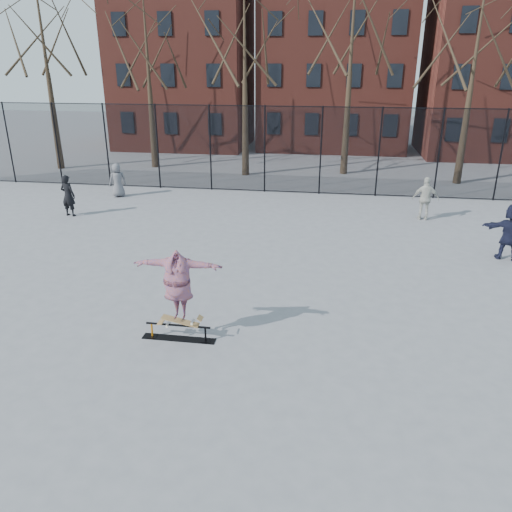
% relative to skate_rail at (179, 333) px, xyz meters
% --- Properties ---
extents(ground, '(100.00, 100.00, 0.00)m').
position_rel_skate_rail_xyz_m(ground, '(1.43, 0.78, -0.14)').
color(ground, slate).
extents(skate_rail, '(1.68, 0.26, 0.37)m').
position_rel_skate_rail_xyz_m(skate_rail, '(0.00, 0.00, 0.00)').
color(skate_rail, black).
rests_on(skate_rail, ground).
extents(skateboard, '(0.92, 0.22, 0.11)m').
position_rel_skate_rail_xyz_m(skateboard, '(0.06, 0.00, 0.28)').
color(skateboard, '#9D713F').
rests_on(skateboard, skate_rail).
extents(skater, '(1.97, 0.59, 1.59)m').
position_rel_skate_rail_xyz_m(skater, '(0.06, 0.00, 1.13)').
color(skater, '#523585').
rests_on(skater, skateboard).
extents(bystander_grey, '(0.90, 0.82, 1.54)m').
position_rel_skate_rail_xyz_m(bystander_grey, '(-6.50, 11.83, 0.63)').
color(bystander_grey, slate).
rests_on(bystander_grey, ground).
extents(bystander_black, '(0.66, 0.49, 1.66)m').
position_rel_skate_rail_xyz_m(bystander_black, '(-7.20, 8.63, 0.69)').
color(bystander_black, black).
rests_on(bystander_black, ground).
extents(bystander_white, '(1.02, 0.48, 1.69)m').
position_rel_skate_rail_xyz_m(bystander_white, '(6.86, 10.28, 0.70)').
color(bystander_white, beige).
rests_on(bystander_white, ground).
extents(bystander_navy, '(1.76, 0.95, 1.81)m').
position_rel_skate_rail_xyz_m(bystander_navy, '(8.80, 6.32, 0.76)').
color(bystander_navy, '#181B31').
rests_on(bystander_navy, ground).
extents(fence, '(34.03, 0.07, 4.00)m').
position_rel_skate_rail_xyz_m(fence, '(1.41, 13.78, 1.91)').
color(fence, black).
rests_on(fence, ground).
extents(tree_row, '(33.66, 7.46, 10.67)m').
position_rel_skate_rail_xyz_m(tree_row, '(1.18, 17.93, 7.21)').
color(tree_row, black).
rests_on(tree_row, ground).
extents(rowhouses, '(29.00, 7.00, 13.00)m').
position_rel_skate_rail_xyz_m(rowhouses, '(2.15, 26.78, 5.92)').
color(rowhouses, '#5D261E').
rests_on(rowhouses, ground).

